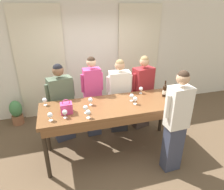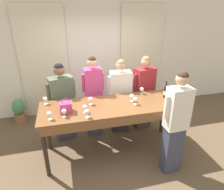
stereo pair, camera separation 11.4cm
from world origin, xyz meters
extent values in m
plane|color=brown|center=(0.00, 0.00, 0.00)|extent=(18.00, 18.00, 0.00)
cube|color=silver|center=(0.00, 1.91, 1.40)|extent=(12.00, 0.06, 2.80)
cube|color=beige|center=(-1.24, 1.84, 1.34)|extent=(1.13, 0.03, 2.69)
cube|color=beige|center=(1.24, 1.84, 1.34)|extent=(1.13, 0.03, 2.69)
cube|color=brown|center=(0.00, 0.00, 0.99)|extent=(2.58, 0.87, 0.06)
cube|color=brown|center=(0.00, -0.42, 0.90)|extent=(2.48, 0.03, 0.12)
cylinder|color=#2D2319|center=(-1.22, -0.36, 0.48)|extent=(0.07, 0.07, 0.96)
cylinder|color=#2D2319|center=(1.22, -0.36, 0.48)|extent=(0.07, 0.07, 0.96)
cylinder|color=#2D2319|center=(-1.22, 0.36, 0.48)|extent=(0.07, 0.07, 0.96)
cylinder|color=#2D2319|center=(1.22, 0.36, 0.48)|extent=(0.07, 0.07, 0.96)
cylinder|color=black|center=(1.05, 0.07, 1.12)|extent=(0.07, 0.07, 0.21)
cone|color=black|center=(1.05, 0.07, 1.25)|extent=(0.07, 0.07, 0.04)
cylinder|color=black|center=(1.05, 0.07, 1.31)|extent=(0.03, 0.03, 0.07)
cylinder|color=white|center=(1.05, 0.07, 1.11)|extent=(0.08, 0.08, 0.08)
cube|color=#C63870|center=(-0.82, -0.07, 1.11)|extent=(0.19, 0.15, 0.17)
torus|color=#C63870|center=(-0.82, -0.07, 1.20)|extent=(0.13, 0.01, 0.13)
cylinder|color=white|center=(-0.52, -0.16, 1.02)|extent=(0.06, 0.06, 0.00)
cylinder|color=white|center=(-0.52, -0.16, 1.05)|extent=(0.01, 0.01, 0.06)
sphere|color=white|center=(-0.52, -0.16, 1.12)|extent=(0.08, 0.08, 0.08)
sphere|color=maroon|center=(-0.52, -0.16, 1.11)|extent=(0.05, 0.05, 0.05)
cylinder|color=white|center=(0.67, 0.32, 1.02)|extent=(0.06, 0.06, 0.00)
cylinder|color=white|center=(0.67, 0.32, 1.05)|extent=(0.01, 0.01, 0.06)
sphere|color=white|center=(0.67, 0.32, 1.12)|extent=(0.08, 0.08, 0.08)
cylinder|color=white|center=(-1.08, -0.25, 1.02)|extent=(0.06, 0.06, 0.00)
cylinder|color=white|center=(-1.08, -0.25, 1.05)|extent=(0.01, 0.01, 0.06)
sphere|color=white|center=(-1.08, -0.25, 1.12)|extent=(0.08, 0.08, 0.08)
cylinder|color=white|center=(1.10, -0.24, 1.02)|extent=(0.06, 0.06, 0.00)
cylinder|color=white|center=(1.10, -0.24, 1.05)|extent=(0.01, 0.01, 0.06)
sphere|color=white|center=(1.10, -0.24, 1.12)|extent=(0.08, 0.08, 0.08)
sphere|color=maroon|center=(1.10, -0.24, 1.11)|extent=(0.05, 0.05, 0.05)
cylinder|color=white|center=(-1.17, 0.32, 1.02)|extent=(0.06, 0.06, 0.00)
cylinder|color=white|center=(-1.17, 0.32, 1.05)|extent=(0.01, 0.01, 0.06)
sphere|color=white|center=(-1.17, 0.32, 1.12)|extent=(0.08, 0.08, 0.08)
cylinder|color=white|center=(-0.39, 0.10, 1.02)|extent=(0.06, 0.06, 0.00)
cylinder|color=white|center=(-0.39, 0.10, 1.05)|extent=(0.01, 0.01, 0.06)
sphere|color=white|center=(-0.39, 0.10, 1.12)|extent=(0.08, 0.08, 0.08)
cylinder|color=white|center=(0.38, -0.08, 1.02)|extent=(0.06, 0.06, 0.00)
cylinder|color=white|center=(0.38, -0.08, 1.05)|extent=(0.01, 0.01, 0.06)
sphere|color=white|center=(0.38, -0.08, 1.12)|extent=(0.08, 0.08, 0.08)
cylinder|color=white|center=(0.37, 0.06, 1.02)|extent=(0.06, 0.06, 0.00)
cylinder|color=white|center=(0.37, 0.06, 1.05)|extent=(0.01, 0.01, 0.06)
sphere|color=white|center=(0.37, 0.06, 1.12)|extent=(0.08, 0.08, 0.08)
cylinder|color=white|center=(-0.86, -0.23, 1.02)|extent=(0.06, 0.06, 0.00)
cylinder|color=white|center=(-0.86, -0.23, 1.05)|extent=(0.01, 0.01, 0.06)
sphere|color=white|center=(-0.86, -0.23, 1.12)|extent=(0.08, 0.08, 0.08)
cylinder|color=white|center=(-0.51, -0.33, 1.02)|extent=(0.06, 0.06, 0.00)
cylinder|color=white|center=(-0.51, -0.33, 1.05)|extent=(0.01, 0.01, 0.06)
sphere|color=white|center=(-0.51, -0.33, 1.12)|extent=(0.08, 0.08, 0.08)
cylinder|color=maroon|center=(0.44, 0.30, 1.02)|extent=(0.05, 0.13, 0.01)
cube|color=#383D51|center=(-0.89, 0.67, 0.39)|extent=(0.43, 0.31, 0.77)
cube|color=#4C5B47|center=(-0.89, 0.67, 1.08)|extent=(0.51, 0.36, 0.61)
sphere|color=brown|center=(-0.89, 0.67, 1.53)|extent=(0.21, 0.21, 0.21)
sphere|color=black|center=(-0.89, 0.67, 1.56)|extent=(0.19, 0.19, 0.19)
cylinder|color=#4C5B47|center=(-0.64, 0.73, 1.13)|extent=(0.09, 0.09, 0.34)
cylinder|color=#4C5B47|center=(-1.13, 0.61, 1.13)|extent=(0.09, 0.09, 0.34)
cube|color=#383D51|center=(-0.25, 0.67, 0.42)|extent=(0.30, 0.21, 0.84)
cube|color=#C63D7A|center=(-0.25, 0.67, 1.18)|extent=(0.35, 0.25, 0.67)
sphere|color=#DBAD89|center=(-0.25, 0.67, 1.64)|extent=(0.19, 0.19, 0.19)
sphere|color=#332319|center=(-0.25, 0.67, 1.67)|extent=(0.16, 0.16, 0.16)
cylinder|color=#C63D7A|center=(-0.06, 0.68, 1.23)|extent=(0.07, 0.07, 0.37)
cylinder|color=#C63D7A|center=(-0.44, 0.67, 1.23)|extent=(0.07, 0.07, 0.37)
cube|color=#28282D|center=(0.33, 0.67, 0.39)|extent=(0.40, 0.27, 0.78)
cube|color=silver|center=(0.33, 0.67, 1.09)|extent=(0.47, 0.32, 0.62)
sphere|color=tan|center=(0.33, 0.67, 1.53)|extent=(0.20, 0.20, 0.20)
sphere|color=#93754C|center=(0.33, 0.67, 1.57)|extent=(0.18, 0.18, 0.18)
cylinder|color=silver|center=(0.57, 0.64, 1.13)|extent=(0.08, 0.08, 0.34)
cylinder|color=silver|center=(0.09, 0.70, 1.13)|extent=(0.08, 0.08, 0.34)
cube|color=#473833|center=(0.87, 0.67, 0.40)|extent=(0.41, 0.29, 0.80)
cube|color=maroon|center=(0.87, 0.67, 1.12)|extent=(0.48, 0.35, 0.63)
sphere|color=tan|center=(0.87, 0.67, 1.57)|extent=(0.20, 0.20, 0.20)
sphere|color=#93754C|center=(0.87, 0.67, 1.60)|extent=(0.18, 0.18, 0.18)
cylinder|color=maroon|center=(1.10, 0.73, 1.17)|extent=(0.08, 0.08, 0.35)
cylinder|color=maroon|center=(0.64, 0.62, 1.17)|extent=(0.08, 0.08, 0.35)
cube|color=#383D51|center=(0.84, -0.72, 0.43)|extent=(0.30, 0.22, 0.86)
cube|color=silver|center=(0.84, -0.72, 1.21)|extent=(0.36, 0.25, 0.68)
sphere|color=tan|center=(0.84, -0.72, 1.68)|extent=(0.20, 0.20, 0.20)
sphere|color=#332319|center=(0.84, -0.72, 1.72)|extent=(0.17, 0.17, 0.17)
cylinder|color=silver|center=(0.64, -0.73, 1.26)|extent=(0.07, 0.07, 0.38)
cylinder|color=silver|center=(1.03, -0.71, 1.26)|extent=(0.07, 0.07, 0.38)
cylinder|color=#935B3D|center=(-1.94, 1.58, 0.11)|extent=(0.26, 0.26, 0.22)
ellipsoid|color=#47844C|center=(-1.94, 1.58, 0.41)|extent=(0.28, 0.28, 0.40)
camera|label=1|loc=(-0.90, -3.05, 2.65)|focal=32.00mm
camera|label=2|loc=(-0.79, -3.08, 2.65)|focal=32.00mm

